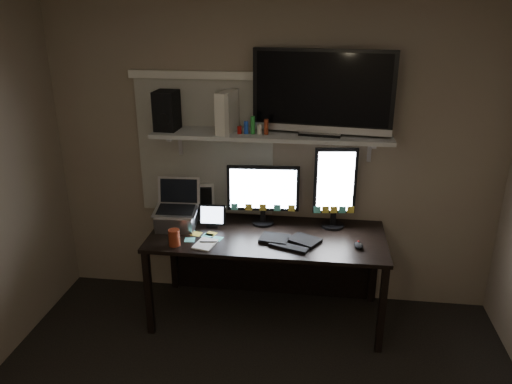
% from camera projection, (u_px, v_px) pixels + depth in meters
% --- Properties ---
extents(back_wall, '(3.60, 0.00, 3.60)m').
position_uv_depth(back_wall, '(273.00, 156.00, 3.99)').
color(back_wall, '#796657').
rests_on(back_wall, floor).
extents(window_blinds, '(1.10, 0.02, 1.10)m').
position_uv_depth(window_blinds, '(205.00, 148.00, 4.02)').
color(window_blinds, beige).
rests_on(window_blinds, back_wall).
extents(desk, '(1.80, 0.75, 0.73)m').
position_uv_depth(desk, '(269.00, 248.00, 4.00)').
color(desk, black).
rests_on(desk, floor).
extents(wall_shelf, '(1.80, 0.35, 0.03)m').
position_uv_depth(wall_shelf, '(271.00, 135.00, 3.75)').
color(wall_shelf, '#AEAEA9').
rests_on(wall_shelf, back_wall).
extents(monitor_landscape, '(0.57, 0.10, 0.50)m').
position_uv_depth(monitor_landscape, '(263.00, 195.00, 3.93)').
color(monitor_landscape, black).
rests_on(monitor_landscape, desk).
extents(monitor_portrait, '(0.33, 0.10, 0.66)m').
position_uv_depth(monitor_portrait, '(335.00, 188.00, 3.85)').
color(monitor_portrait, black).
rests_on(monitor_portrait, desk).
extents(keyboard, '(0.48, 0.31, 0.03)m').
position_uv_depth(keyboard, '(290.00, 240.00, 3.71)').
color(keyboard, black).
rests_on(keyboard, desk).
extents(mouse, '(0.08, 0.11, 0.04)m').
position_uv_depth(mouse, '(358.00, 245.00, 3.62)').
color(mouse, black).
rests_on(mouse, desk).
extents(notepad, '(0.17, 0.21, 0.01)m').
position_uv_depth(notepad, '(205.00, 244.00, 3.67)').
color(notepad, white).
rests_on(notepad, desk).
extents(tablet, '(0.22, 0.09, 0.19)m').
position_uv_depth(tablet, '(212.00, 216.00, 3.93)').
color(tablet, black).
rests_on(tablet, desk).
extents(file_sorter, '(0.22, 0.13, 0.27)m').
position_uv_depth(file_sorter, '(199.00, 200.00, 4.15)').
color(file_sorter, black).
rests_on(file_sorter, desk).
extents(laptop, '(0.35, 0.29, 0.38)m').
position_uv_depth(laptop, '(176.00, 206.00, 3.87)').
color(laptop, silver).
rests_on(laptop, desk).
extents(cup, '(0.10, 0.10, 0.12)m').
position_uv_depth(cup, '(174.00, 238.00, 3.64)').
color(cup, maroon).
rests_on(cup, desk).
extents(sticky_notes, '(0.34, 0.26, 0.00)m').
position_uv_depth(sticky_notes, '(202.00, 238.00, 3.77)').
color(sticky_notes, gold).
rests_on(sticky_notes, desk).
extents(tv, '(1.04, 0.31, 0.62)m').
position_uv_depth(tv, '(323.00, 93.00, 3.60)').
color(tv, black).
rests_on(tv, wall_shelf).
extents(game_console, '(0.14, 0.27, 0.31)m').
position_uv_depth(game_console, '(227.00, 112.00, 3.71)').
color(game_console, beige).
rests_on(game_console, wall_shelf).
extents(speaker, '(0.17, 0.21, 0.30)m').
position_uv_depth(speaker, '(167.00, 110.00, 3.79)').
color(speaker, black).
rests_on(speaker, wall_shelf).
extents(bottles, '(0.21, 0.09, 0.13)m').
position_uv_depth(bottles, '(253.00, 126.00, 3.68)').
color(bottles, '#A50F0C').
rests_on(bottles, wall_shelf).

